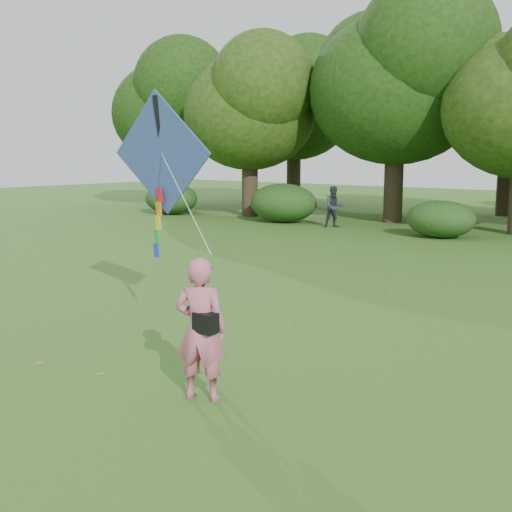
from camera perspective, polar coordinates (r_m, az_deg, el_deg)
The scene contains 6 objects.
ground at distance 9.14m, azimuth -3.78°, elevation -11.45°, with size 100.00×100.00×0.00m, color #265114.
man_kite_flyer at distance 8.41m, azimuth -4.94°, elevation -6.50°, with size 0.69×0.45×1.90m, color #C85E7A.
bystander_left at distance 28.10m, azimuth 6.96°, elevation 4.36°, with size 0.87×0.68×1.78m, color #2A2C38.
crossbody_bag at distance 8.28m, azimuth -4.51°, elevation -5.85°, with size 0.43×0.20×0.73m.
flying_kite at distance 11.77m, azimuth -8.39°, elevation 8.78°, with size 4.38×2.48×3.03m.
fallen_leaves at distance 8.98m, azimuth 2.61°, elevation -11.79°, with size 9.97×10.98×0.01m.
Camera 1 is at (5.82, -6.27, 3.22)m, focal length 45.00 mm.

